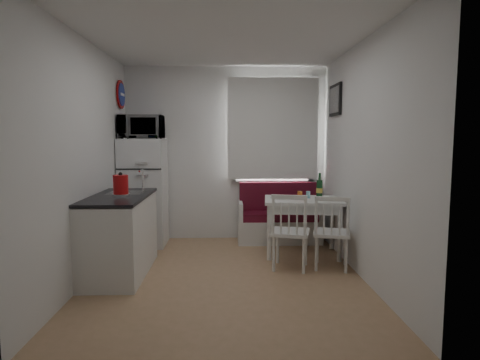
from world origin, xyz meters
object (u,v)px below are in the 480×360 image
(chair_left, at_px, (292,224))
(kettle, at_px, (121,185))
(bench, at_px, (279,222))
(chair_right, at_px, (334,225))
(microwave, at_px, (141,127))
(fridge, at_px, (144,192))
(kitchen_counter, at_px, (120,234))
(wine_bottle, at_px, (319,185))
(dining_table, at_px, (303,205))

(chair_left, xyz_separation_m, kettle, (-1.91, -0.12, 0.47))
(bench, relative_size, chair_right, 2.44)
(microwave, bearing_deg, fridge, 90.00)
(kitchen_counter, relative_size, kettle, 5.11)
(kettle, height_order, wine_bottle, kettle)
(kitchen_counter, distance_m, chair_right, 2.45)
(fridge, height_order, wine_bottle, fridge)
(kitchen_counter, height_order, dining_table, kitchen_counter)
(chair_right, bearing_deg, microwave, 169.28)
(chair_left, xyz_separation_m, fridge, (-1.94, 1.23, 0.21))
(dining_table, relative_size, kettle, 4.09)
(bench, bearing_deg, microwave, -175.40)
(microwave, distance_m, wine_bottle, 2.59)
(chair_left, height_order, microwave, microwave)
(kitchen_counter, xyz_separation_m, fridge, (0.02, 1.24, 0.31))
(bench, xyz_separation_m, chair_left, (-0.03, -1.33, 0.27))
(bench, relative_size, kettle, 4.73)
(bench, height_order, chair_left, chair_left)
(bench, bearing_deg, wine_bottle, -50.95)
(chair_left, xyz_separation_m, microwave, (-1.94, 1.18, 1.14))
(kitchen_counter, distance_m, microwave, 1.72)
(fridge, height_order, microwave, microwave)
(dining_table, xyz_separation_m, chair_right, (0.24, -0.66, -0.12))
(chair_left, bearing_deg, bench, 104.10)
(microwave, bearing_deg, chair_right, -25.78)
(dining_table, distance_m, fridge, 2.26)
(bench, bearing_deg, dining_table, -71.57)
(chair_left, distance_m, wine_bottle, 0.97)
(wine_bottle, bearing_deg, chair_right, -90.00)
(chair_left, height_order, chair_right, chair_left)
(wine_bottle, bearing_deg, kettle, -159.87)
(dining_table, relative_size, fridge, 0.69)
(bench, distance_m, kettle, 2.53)
(bench, distance_m, chair_left, 1.36)
(kettle, bearing_deg, chair_left, 3.50)
(microwave, bearing_deg, kettle, -88.67)
(dining_table, distance_m, kettle, 2.33)
(kitchen_counter, bearing_deg, chair_right, 0.48)
(chair_right, xyz_separation_m, microwave, (-2.43, 1.17, 1.15))
(kitchen_counter, xyz_separation_m, kettle, (0.05, -0.10, 0.57))
(dining_table, bearing_deg, chair_right, -64.44)
(dining_table, xyz_separation_m, chair_left, (-0.25, -0.66, -0.10))
(bench, relative_size, chair_left, 2.37)
(wine_bottle, bearing_deg, microwave, 170.35)
(dining_table, distance_m, chair_left, 0.72)
(kitchen_counter, relative_size, wine_bottle, 3.99)
(kettle, bearing_deg, wine_bottle, 20.13)
(chair_right, bearing_deg, bench, 124.25)
(fridge, xyz_separation_m, microwave, (0.00, -0.05, 0.93))
(chair_left, bearing_deg, chair_right, 15.51)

